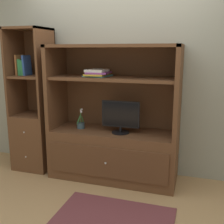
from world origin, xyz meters
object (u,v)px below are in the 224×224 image
magazine_stack (98,73)px  bookshelf_tall (34,124)px  media_console (113,139)px  potted_plant (81,124)px  upright_book_row (23,66)px  tv_monitor (120,116)px

magazine_stack → bookshelf_tall: bookshelf_tall is taller
media_console → potted_plant: (-0.43, -0.02, 0.16)m
potted_plant → magazine_stack: bearing=3.2°
media_console → bookshelf_tall: (-1.13, 0.00, 0.10)m
media_console → bookshelf_tall: 1.14m
media_console → magazine_stack: size_ratio=4.61×
potted_plant → upright_book_row: upright_book_row is taller
tv_monitor → bookshelf_tall: (-1.24, 0.07, -0.21)m
magazine_stack → tv_monitor: bearing=-10.7°
magazine_stack → upright_book_row: bearing=179.9°
potted_plant → upright_book_row: (-0.81, 0.01, 0.72)m
media_console → bookshelf_tall: bearing=180.0°
upright_book_row → tv_monitor: bearing=-2.5°
tv_monitor → potted_plant: bearing=175.3°
media_console → magazine_stack: bearing=-177.1°
tv_monitor → potted_plant: 0.56m
tv_monitor → magazine_stack: size_ratio=1.28×
potted_plant → bookshelf_tall: (-0.70, 0.02, -0.06)m
tv_monitor → media_console: bearing=148.3°
media_console → tv_monitor: media_console is taller
upright_book_row → media_console: bearing=0.4°
media_console → upright_book_row: 1.52m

